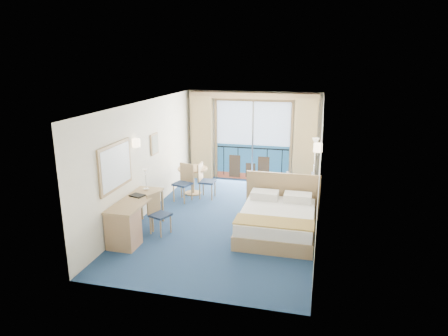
{
  "coord_description": "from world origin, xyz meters",
  "views": [
    {
      "loc": [
        1.97,
        -8.45,
        3.66
      ],
      "look_at": [
        -0.15,
        0.2,
        1.18
      ],
      "focal_mm": 32.0,
      "sensor_mm": 36.0,
      "label": 1
    }
  ],
  "objects_px": {
    "desk": "(126,224)",
    "table_chair_a": "(204,178)",
    "nightstand": "(307,201)",
    "desk_chair": "(157,211)",
    "armchair": "(300,186)",
    "table_chair_b": "(184,180)",
    "bed": "(278,220)",
    "floor_lamp": "(315,152)",
    "round_table": "(193,174)"
  },
  "relations": [
    {
      "from": "nightstand",
      "to": "desk_chair",
      "type": "height_order",
      "value": "desk_chair"
    },
    {
      "from": "nightstand",
      "to": "armchair",
      "type": "height_order",
      "value": "armchair"
    },
    {
      "from": "bed",
      "to": "round_table",
      "type": "relative_size",
      "value": 2.49
    },
    {
      "from": "bed",
      "to": "floor_lamp",
      "type": "bearing_deg",
      "value": 76.79
    },
    {
      "from": "bed",
      "to": "desk_chair",
      "type": "height_order",
      "value": "bed"
    },
    {
      "from": "armchair",
      "to": "table_chair_b",
      "type": "height_order",
      "value": "table_chair_b"
    },
    {
      "from": "bed",
      "to": "floor_lamp",
      "type": "height_order",
      "value": "floor_lamp"
    },
    {
      "from": "desk",
      "to": "round_table",
      "type": "bearing_deg",
      "value": 84.24
    },
    {
      "from": "table_chair_b",
      "to": "desk_chair",
      "type": "bearing_deg",
      "value": -69.83
    },
    {
      "from": "armchair",
      "to": "floor_lamp",
      "type": "height_order",
      "value": "floor_lamp"
    },
    {
      "from": "desk",
      "to": "desk_chair",
      "type": "bearing_deg",
      "value": 59.37
    },
    {
      "from": "nightstand",
      "to": "table_chair_b",
      "type": "bearing_deg",
      "value": 177.82
    },
    {
      "from": "round_table",
      "to": "table_chair_b",
      "type": "distance_m",
      "value": 0.54
    },
    {
      "from": "table_chair_a",
      "to": "table_chair_b",
      "type": "height_order",
      "value": "table_chair_b"
    },
    {
      "from": "nightstand",
      "to": "armchair",
      "type": "relative_size",
      "value": 0.81
    },
    {
      "from": "bed",
      "to": "table_chair_b",
      "type": "relative_size",
      "value": 2.09
    },
    {
      "from": "desk_chair",
      "to": "table_chair_a",
      "type": "height_order",
      "value": "table_chair_a"
    },
    {
      "from": "nightstand",
      "to": "table_chair_b",
      "type": "distance_m",
      "value": 3.18
    },
    {
      "from": "bed",
      "to": "table_chair_a",
      "type": "distance_m",
      "value": 2.82
    },
    {
      "from": "bed",
      "to": "nightstand",
      "type": "bearing_deg",
      "value": 67.88
    },
    {
      "from": "nightstand",
      "to": "floor_lamp",
      "type": "distance_m",
      "value": 1.72
    },
    {
      "from": "round_table",
      "to": "table_chair_b",
      "type": "relative_size",
      "value": 0.84
    },
    {
      "from": "bed",
      "to": "round_table",
      "type": "bearing_deg",
      "value": 141.72
    },
    {
      "from": "bed",
      "to": "armchair",
      "type": "bearing_deg",
      "value": 81.75
    },
    {
      "from": "bed",
      "to": "desk_chair",
      "type": "xyz_separation_m",
      "value": [
        -2.5,
        -0.58,
        0.19
      ]
    },
    {
      "from": "table_chair_a",
      "to": "nightstand",
      "type": "bearing_deg",
      "value": -99.07
    },
    {
      "from": "desk_chair",
      "to": "table_chair_a",
      "type": "xyz_separation_m",
      "value": [
        0.34,
        2.37,
        0.04
      ]
    },
    {
      "from": "table_chair_a",
      "to": "table_chair_b",
      "type": "distance_m",
      "value": 0.55
    },
    {
      "from": "armchair",
      "to": "table_chair_a",
      "type": "xyz_separation_m",
      "value": [
        -2.51,
        -0.57,
        0.2
      ]
    },
    {
      "from": "desk",
      "to": "table_chair_a",
      "type": "relative_size",
      "value": 1.79
    },
    {
      "from": "armchair",
      "to": "desk",
      "type": "distance_m",
      "value": 4.85
    },
    {
      "from": "nightstand",
      "to": "desk_chair",
      "type": "distance_m",
      "value": 3.63
    },
    {
      "from": "floor_lamp",
      "to": "table_chair_a",
      "type": "height_order",
      "value": "floor_lamp"
    },
    {
      "from": "bed",
      "to": "round_table",
      "type": "xyz_separation_m",
      "value": [
        -2.56,
        2.02,
        0.26
      ]
    },
    {
      "from": "desk",
      "to": "table_chair_a",
      "type": "bearing_deg",
      "value": 76.46
    },
    {
      "from": "nightstand",
      "to": "desk_chair",
      "type": "relative_size",
      "value": 0.68
    },
    {
      "from": "bed",
      "to": "nightstand",
      "type": "height_order",
      "value": "bed"
    },
    {
      "from": "desk_chair",
      "to": "round_table",
      "type": "height_order",
      "value": "desk_chair"
    },
    {
      "from": "desk",
      "to": "table_chair_a",
      "type": "distance_m",
      "value": 3.12
    },
    {
      "from": "round_table",
      "to": "floor_lamp",
      "type": "bearing_deg",
      "value": 14.02
    },
    {
      "from": "table_chair_b",
      "to": "armchair",
      "type": "bearing_deg",
      "value": 33.51
    },
    {
      "from": "armchair",
      "to": "table_chair_a",
      "type": "distance_m",
      "value": 2.58
    },
    {
      "from": "floor_lamp",
      "to": "bed",
      "type": "bearing_deg",
      "value": -103.21
    },
    {
      "from": "round_table",
      "to": "armchair",
      "type": "bearing_deg",
      "value": 6.66
    },
    {
      "from": "nightstand",
      "to": "round_table",
      "type": "height_order",
      "value": "round_table"
    },
    {
      "from": "nightstand",
      "to": "floor_lamp",
      "type": "bearing_deg",
      "value": 85.75
    },
    {
      "from": "armchair",
      "to": "floor_lamp",
      "type": "distance_m",
      "value": 1.02
    },
    {
      "from": "bed",
      "to": "desk",
      "type": "xyz_separation_m",
      "value": [
        -2.89,
        -1.24,
        0.14
      ]
    },
    {
      "from": "armchair",
      "to": "nightstand",
      "type": "bearing_deg",
      "value": 94.03
    },
    {
      "from": "bed",
      "to": "table_chair_b",
      "type": "distance_m",
      "value": 3.02
    }
  ]
}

